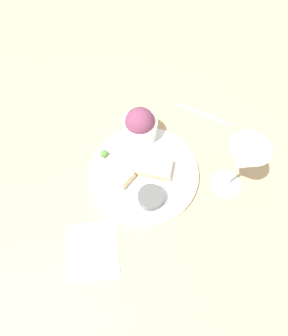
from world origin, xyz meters
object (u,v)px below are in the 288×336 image
Objects in this scene: cheese_toast_near at (153,167)px; wine_glass at (242,160)px; salad_bowl at (140,125)px; fork at (202,113)px; napkin at (92,250)px; cheese_toast_far at (116,172)px; sauce_ramekin at (151,197)px.

wine_glass is (-0.19, 0.03, 0.10)m from cheese_toast_near.
salad_bowl is 0.21m from fork.
cheese_toast_near is at bearing -121.76° from napkin.
cheese_toast_far reaches higher than napkin.
fork is (0.05, -0.23, -0.13)m from wine_glass.
salad_bowl reaches higher than napkin.
cheese_toast_far is 0.30m from wine_glass.
wine_glass is 0.39m from napkin.
sauce_ramekin is at bearing -135.43° from napkin.
sauce_ramekin is (-0.04, 0.19, -0.03)m from salad_bowl.
wine_glass reaches higher than fork.
cheese_toast_far is at bearing -101.35° from napkin.
sauce_ramekin is 0.18m from napkin.
fork is (-0.23, -0.22, -0.02)m from cheese_toast_far.
sauce_ramekin reaches higher than cheese_toast_near.
salad_bowl is 0.34m from napkin.
sauce_ramekin is at bearing 100.88° from salad_bowl.
salad_bowl is 0.86× the size of cheese_toast_near.
cheese_toast_far is at bearing -1.67° from wine_glass.
cheese_toast_far is 0.20m from napkin.
cheese_toast_near is at bearing -8.27° from wine_glass.
wine_glass is at bearing -163.80° from sauce_ramekin.
salad_bowl is at bearing -30.78° from wine_glass.
napkin is 0.49m from fork.
cheese_toast_far reaches higher than fork.
salad_bowl is 0.51× the size of wine_glass.
fork is (-0.14, -0.29, -0.03)m from sauce_ramekin.
cheese_toast_near is 0.60× the size of wine_glass.
wine_glass is at bearing 178.33° from cheese_toast_far.
wine_glass is (-0.23, 0.14, 0.08)m from salad_bowl.
salad_bowl is 0.63× the size of napkin.
wine_glass is (-0.28, 0.01, 0.10)m from cheese_toast_far.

